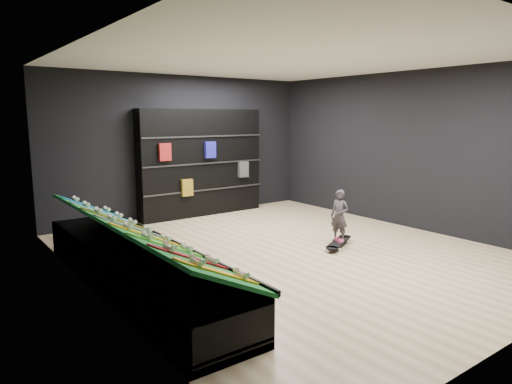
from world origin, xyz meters
TOP-DOWN VIEW (x-y plane):
  - floor at (0.00, 0.00)m, footprint 6.00×7.00m
  - ceiling at (0.00, 0.00)m, footprint 6.00×7.00m
  - wall_back at (0.00, 3.50)m, footprint 6.00×0.02m
  - wall_left at (-3.00, 0.00)m, footprint 0.02×7.00m
  - wall_right at (3.00, 0.00)m, footprint 0.02×7.00m
  - display_rack at (-2.55, 0.00)m, footprint 0.90×4.50m
  - turf_ramp at (-2.50, 0.00)m, footprint 0.92×4.50m
  - back_shelving at (0.34, 3.32)m, footprint 2.87×0.33m
  - floor_skateboard at (0.89, -0.24)m, footprint 0.97×0.64m
  - child at (0.89, -0.24)m, footprint 0.18×0.22m
  - display_board_0 at (-2.49, -1.90)m, footprint 0.93×0.22m
  - display_board_1 at (-2.49, -1.36)m, footprint 0.93×0.22m
  - display_board_2 at (-2.49, -0.81)m, footprint 0.93×0.22m
  - display_board_3 at (-2.49, -0.27)m, footprint 0.93×0.22m
  - display_board_4 at (-2.49, 0.27)m, footprint 0.93×0.22m
  - display_board_5 at (-2.49, 0.81)m, footprint 0.93×0.22m
  - display_board_6 at (-2.49, 1.36)m, footprint 0.93×0.22m
  - display_board_7 at (-2.49, 1.90)m, footprint 0.93×0.22m

SIDE VIEW (x-z plane):
  - floor at x=0.00m, z-range -0.01..0.01m
  - floor_skateboard at x=0.89m, z-range 0.00..0.09m
  - display_rack at x=-2.55m, z-range 0.00..0.50m
  - child at x=0.89m, z-range 0.09..0.61m
  - turf_ramp at x=-2.50m, z-range 0.48..0.94m
  - display_board_0 at x=-2.49m, z-range 0.49..0.99m
  - display_board_1 at x=-2.49m, z-range 0.49..0.99m
  - display_board_2 at x=-2.49m, z-range 0.49..0.99m
  - display_board_3 at x=-2.49m, z-range 0.49..0.99m
  - display_board_4 at x=-2.49m, z-range 0.49..0.99m
  - display_board_5 at x=-2.49m, z-range 0.49..0.99m
  - display_board_6 at x=-2.49m, z-range 0.49..0.99m
  - display_board_7 at x=-2.49m, z-range 0.49..0.99m
  - back_shelving at x=0.34m, z-range 0.00..2.30m
  - wall_back at x=0.00m, z-range 0.00..3.00m
  - wall_left at x=-3.00m, z-range 0.00..3.00m
  - wall_right at x=3.00m, z-range 0.00..3.00m
  - ceiling at x=0.00m, z-range 3.00..3.00m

